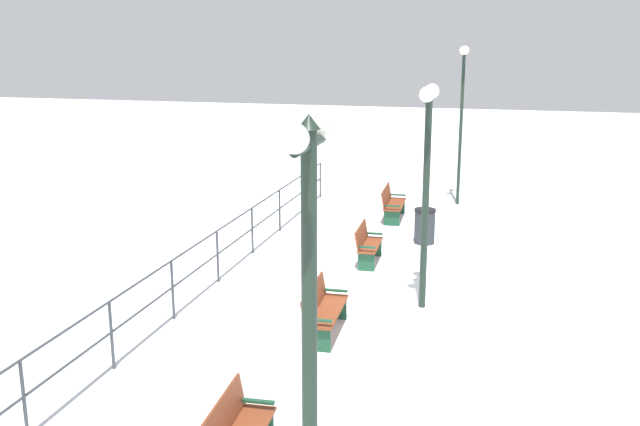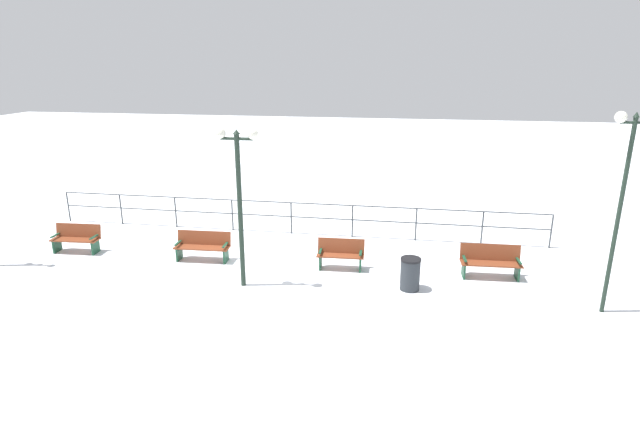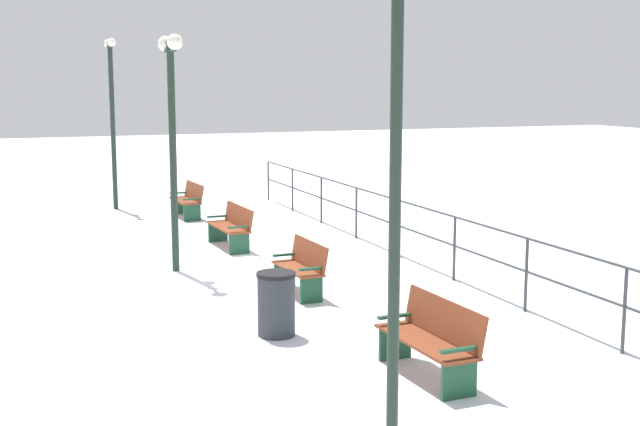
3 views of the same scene
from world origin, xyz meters
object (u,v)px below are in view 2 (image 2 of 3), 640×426
at_px(bench_nearest, 76,238).
at_px(bench_fourth, 490,261).
at_px(bench_second, 203,246).
at_px(trash_bin, 410,274).
at_px(lamppost_far, 626,175).
at_px(bench_third, 341,254).
at_px(lamppost_middle, 239,180).

height_order(bench_nearest, bench_fourth, bench_fourth).
height_order(bench_second, trash_bin, trash_bin).
xyz_separation_m(bench_nearest, lamppost_far, (1.56, 15.37, 3.02)).
xyz_separation_m(bench_third, lamppost_middle, (1.60, -2.51, 2.53)).
relative_size(bench_nearest, bench_second, 0.90).
distance_m(bench_nearest, bench_second, 4.30).
height_order(bench_second, bench_third, bench_third).
bearing_deg(bench_third, trash_bin, 59.18).
relative_size(bench_fourth, lamppost_far, 0.35).
height_order(bench_third, lamppost_far, lamppost_far).
distance_m(bench_fourth, trash_bin, 2.57).
bearing_deg(bench_second, lamppost_far, 79.39).
distance_m(bench_third, trash_bin, 2.32).
xyz_separation_m(bench_fourth, trash_bin, (1.22, -2.26, -0.03)).
bearing_deg(trash_bin, bench_nearest, -95.71).
xyz_separation_m(bench_second, lamppost_far, (1.57, 11.06, 3.01)).
bearing_deg(bench_second, bench_third, 87.95).
xyz_separation_m(lamppost_middle, trash_bin, (-0.50, 4.54, -2.54)).
xyz_separation_m(bench_second, lamppost_middle, (1.57, 1.80, 2.52)).
relative_size(lamppost_middle, trash_bin, 4.81).
distance_m(lamppost_middle, trash_bin, 5.23).
bearing_deg(lamppost_middle, bench_nearest, -104.36).
height_order(bench_nearest, bench_second, bench_nearest).
bearing_deg(bench_second, lamppost_middle, 46.36).
bearing_deg(lamppost_far, lamppost_middle, -90.00).
xyz_separation_m(bench_second, bench_fourth, (-0.15, 8.61, 0.01)).
distance_m(bench_nearest, lamppost_middle, 6.79).
height_order(bench_second, lamppost_far, lamppost_far).
xyz_separation_m(lamppost_far, trash_bin, (-0.50, -4.72, -3.03)).
bearing_deg(bench_nearest, bench_fourth, 87.57).
bearing_deg(bench_nearest, lamppost_middle, 72.52).
distance_m(lamppost_middle, lamppost_far, 9.28).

